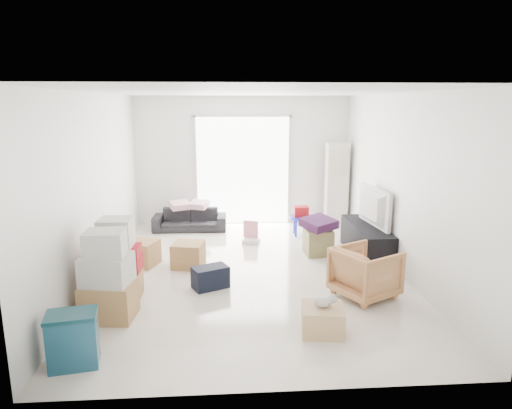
{
  "coord_description": "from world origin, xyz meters",
  "views": [
    {
      "loc": [
        -0.39,
        -6.62,
        2.54
      ],
      "look_at": [
        0.09,
        0.2,
        1.02
      ],
      "focal_mm": 32.0,
      "sensor_mm": 36.0,
      "label": 1
    }
  ],
  "objects_px": {
    "television": "(368,221)",
    "kids_table": "(301,215)",
    "storage_bins": "(73,339)",
    "armchair": "(366,270)",
    "ottoman": "(318,242)",
    "tv_console": "(366,240)",
    "sofa": "(190,216)",
    "wood_crate": "(322,319)",
    "ac_tower": "(336,185)"
  },
  "relations": [
    {
      "from": "ac_tower",
      "to": "armchair",
      "type": "xyz_separation_m",
      "value": [
        -0.49,
        -3.66,
        -0.5
      ]
    },
    {
      "from": "kids_table",
      "to": "armchair",
      "type": "bearing_deg",
      "value": -82.81
    },
    {
      "from": "ac_tower",
      "to": "ottoman",
      "type": "xyz_separation_m",
      "value": [
        -0.76,
        -1.87,
        -0.65
      ]
    },
    {
      "from": "ac_tower",
      "to": "wood_crate",
      "type": "xyz_separation_m",
      "value": [
        -1.26,
        -4.59,
        -0.72
      ]
    },
    {
      "from": "wood_crate",
      "to": "sofa",
      "type": "bearing_deg",
      "value": 112.11
    },
    {
      "from": "storage_bins",
      "to": "kids_table",
      "type": "bearing_deg",
      "value": 55.75
    },
    {
      "from": "kids_table",
      "to": "sofa",
      "type": "bearing_deg",
      "value": 166.26
    },
    {
      "from": "storage_bins",
      "to": "kids_table",
      "type": "height_order",
      "value": "kids_table"
    },
    {
      "from": "storage_bins",
      "to": "wood_crate",
      "type": "xyz_separation_m",
      "value": [
        2.59,
        0.49,
        -0.13
      ]
    },
    {
      "from": "wood_crate",
      "to": "tv_console",
      "type": "bearing_deg",
      "value": 63.15
    },
    {
      "from": "wood_crate",
      "to": "television",
      "type": "bearing_deg",
      "value": 63.15
    },
    {
      "from": "armchair",
      "to": "ottoman",
      "type": "bearing_deg",
      "value": -20.23
    },
    {
      "from": "wood_crate",
      "to": "armchair",
      "type": "bearing_deg",
      "value": 50.26
    },
    {
      "from": "kids_table",
      "to": "wood_crate",
      "type": "bearing_deg",
      "value": -95.87
    },
    {
      "from": "television",
      "to": "ottoman",
      "type": "xyz_separation_m",
      "value": [
        -0.81,
        0.13,
        -0.39
      ]
    },
    {
      "from": "armchair",
      "to": "storage_bins",
      "type": "distance_m",
      "value": 3.65
    },
    {
      "from": "sofa",
      "to": "ottoman",
      "type": "height_order",
      "value": "sofa"
    },
    {
      "from": "ac_tower",
      "to": "armchair",
      "type": "height_order",
      "value": "ac_tower"
    },
    {
      "from": "ac_tower",
      "to": "storage_bins",
      "type": "distance_m",
      "value": 6.4
    },
    {
      "from": "ottoman",
      "to": "kids_table",
      "type": "xyz_separation_m",
      "value": [
        -0.1,
        1.18,
        0.19
      ]
    },
    {
      "from": "television",
      "to": "wood_crate",
      "type": "distance_m",
      "value": 2.94
    },
    {
      "from": "tv_console",
      "to": "ac_tower",
      "type": "bearing_deg",
      "value": 91.43
    },
    {
      "from": "ac_tower",
      "to": "storage_bins",
      "type": "xyz_separation_m",
      "value": [
        -3.85,
        -5.08,
        -0.6
      ]
    },
    {
      "from": "storage_bins",
      "to": "ottoman",
      "type": "height_order",
      "value": "storage_bins"
    },
    {
      "from": "storage_bins",
      "to": "ottoman",
      "type": "xyz_separation_m",
      "value": [
        3.09,
        3.21,
        -0.06
      ]
    },
    {
      "from": "sofa",
      "to": "wood_crate",
      "type": "bearing_deg",
      "value": -66.66
    },
    {
      "from": "tv_console",
      "to": "ottoman",
      "type": "distance_m",
      "value": 0.82
    },
    {
      "from": "ottoman",
      "to": "ac_tower",
      "type": "bearing_deg",
      "value": 68.02
    },
    {
      "from": "storage_bins",
      "to": "armchair",
      "type": "bearing_deg",
      "value": 22.94
    },
    {
      "from": "tv_console",
      "to": "sofa",
      "type": "xyz_separation_m",
      "value": [
        -3.11,
        1.85,
        0.02
      ]
    },
    {
      "from": "television",
      "to": "sofa",
      "type": "xyz_separation_m",
      "value": [
        -3.11,
        1.85,
        -0.32
      ]
    },
    {
      "from": "kids_table",
      "to": "wood_crate",
      "type": "height_order",
      "value": "kids_table"
    },
    {
      "from": "kids_table",
      "to": "ottoman",
      "type": "bearing_deg",
      "value": -85.0
    },
    {
      "from": "television",
      "to": "armchair",
      "type": "bearing_deg",
      "value": 155.64
    },
    {
      "from": "tv_console",
      "to": "television",
      "type": "bearing_deg",
      "value": 0.0
    },
    {
      "from": "television",
      "to": "storage_bins",
      "type": "bearing_deg",
      "value": 121.84
    },
    {
      "from": "storage_bins",
      "to": "wood_crate",
      "type": "height_order",
      "value": "storage_bins"
    },
    {
      "from": "ottoman",
      "to": "tv_console",
      "type": "bearing_deg",
      "value": -9.01
    },
    {
      "from": "ac_tower",
      "to": "tv_console",
      "type": "height_order",
      "value": "ac_tower"
    },
    {
      "from": "storage_bins",
      "to": "kids_table",
      "type": "xyz_separation_m",
      "value": [
        2.99,
        4.39,
        0.13
      ]
    },
    {
      "from": "ac_tower",
      "to": "tv_console",
      "type": "xyz_separation_m",
      "value": [
        0.05,
        -2.0,
        -0.61
      ]
    },
    {
      "from": "sofa",
      "to": "armchair",
      "type": "xyz_separation_m",
      "value": [
        2.58,
        -3.51,
        0.08
      ]
    },
    {
      "from": "storage_bins",
      "to": "wood_crate",
      "type": "relative_size",
      "value": 1.21
    },
    {
      "from": "tv_console",
      "to": "armchair",
      "type": "relative_size",
      "value": 2.15
    },
    {
      "from": "armchair",
      "to": "kids_table",
      "type": "height_order",
      "value": "armchair"
    },
    {
      "from": "kids_table",
      "to": "storage_bins",
      "type": "bearing_deg",
      "value": -124.25
    },
    {
      "from": "sofa",
      "to": "wood_crate",
      "type": "xyz_separation_m",
      "value": [
        1.8,
        -4.44,
        -0.14
      ]
    },
    {
      "from": "ottoman",
      "to": "wood_crate",
      "type": "distance_m",
      "value": 2.76
    },
    {
      "from": "television",
      "to": "kids_table",
      "type": "xyz_separation_m",
      "value": [
        -0.91,
        1.31,
        -0.2
      ]
    },
    {
      "from": "storage_bins",
      "to": "television",
      "type": "bearing_deg",
      "value": 38.3
    }
  ]
}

